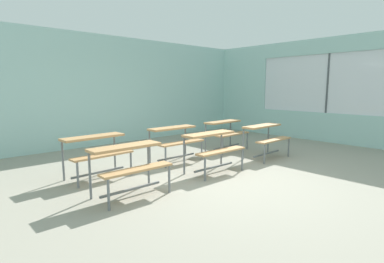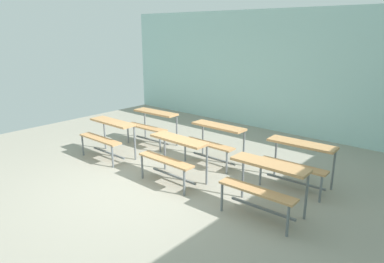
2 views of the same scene
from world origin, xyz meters
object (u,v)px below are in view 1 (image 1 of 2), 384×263
(desk_bench_r0c0, at_px, (129,158))
(desk_bench_r1c0, at_px, (97,146))
(desk_bench_r0c1, at_px, (213,143))
(desk_bench_r1c1, at_px, (175,136))
(desk_bench_r0c2, at_px, (266,133))
(desk_bench_r1c2, at_px, (226,128))

(desk_bench_r0c0, xyz_separation_m, desk_bench_r1c0, (0.04, 1.17, 0.00))
(desk_bench_r0c1, bearing_deg, desk_bench_r1c0, 148.00)
(desk_bench_r0c0, xyz_separation_m, desk_bench_r1c1, (1.81, 1.14, 0.00))
(desk_bench_r0c0, distance_m, desk_bench_r1c1, 2.14)
(desk_bench_r0c1, height_order, desk_bench_r1c1, same)
(desk_bench_r0c0, relative_size, desk_bench_r0c1, 0.99)
(desk_bench_r0c2, xyz_separation_m, desk_bench_r1c2, (-0.04, 1.15, 0.00))
(desk_bench_r1c2, bearing_deg, desk_bench_r1c1, 178.40)
(desk_bench_r0c0, height_order, desk_bench_r0c1, same)
(desk_bench_r0c0, relative_size, desk_bench_r1c1, 1.00)
(desk_bench_r1c0, relative_size, desk_bench_r1c1, 1.03)
(desk_bench_r0c0, xyz_separation_m, desk_bench_r0c1, (1.80, 0.03, 0.00))
(desk_bench_r0c1, height_order, desk_bench_r0c2, same)
(desk_bench_r0c1, distance_m, desk_bench_r1c1, 1.12)
(desk_bench_r0c0, bearing_deg, desk_bench_r1c2, 18.53)
(desk_bench_r1c0, relative_size, desk_bench_r1c2, 1.00)
(desk_bench_r0c2, relative_size, desk_bench_r1c2, 0.99)
(desk_bench_r0c2, bearing_deg, desk_bench_r1c1, 145.72)
(desk_bench_r1c0, bearing_deg, desk_bench_r0c1, -35.71)
(desk_bench_r1c0, distance_m, desk_bench_r1c1, 1.77)
(desk_bench_r0c2, distance_m, desk_bench_r1c0, 3.67)
(desk_bench_r0c1, bearing_deg, desk_bench_r1c1, 90.62)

